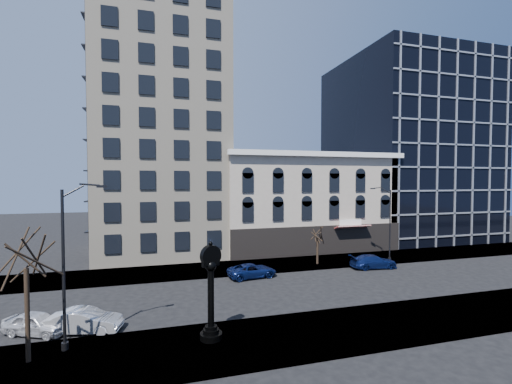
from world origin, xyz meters
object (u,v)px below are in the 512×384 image
object	(u,v)px
street_lamp_near	(77,221)
car_near_b	(85,321)
car_near_a	(37,323)
street_clock	(211,295)

from	to	relation	value
street_lamp_near	car_near_b	size ratio (longest dim) A/B	2.12
car_near_a	car_near_b	distance (m)	2.73
street_lamp_near	street_clock	bearing A→B (deg)	-20.70
street_clock	street_lamp_near	bearing A→B (deg)	150.71
street_lamp_near	car_near_a	bearing A→B (deg)	124.07
car_near_a	car_near_b	bearing A→B (deg)	-75.87
street_clock	street_lamp_near	distance (m)	8.24
car_near_a	car_near_b	size ratio (longest dim) A/B	0.90
street_lamp_near	car_near_a	distance (m)	7.34
street_clock	street_lamp_near	size ratio (longest dim) A/B	0.62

